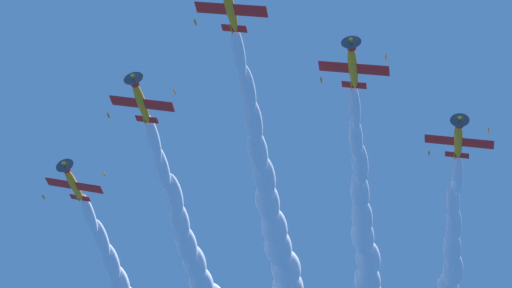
{
  "coord_description": "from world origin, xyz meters",
  "views": [
    {
      "loc": [
        2.01,
        34.54,
        1.86
      ],
      "look_at": [
        1.99,
        -26.39,
        75.44
      ],
      "focal_mm": 54.37,
      "sensor_mm": 36.0,
      "label": 1
    }
  ],
  "objects_px": {
    "airplane_lead": "(230,5)",
    "airplane_outer_left": "(458,138)",
    "airplane_outer_right": "(73,182)",
    "airplane_left_wingman": "(353,65)",
    "airplane_right_wingman": "(140,100)"
  },
  "relations": [
    {
      "from": "airplane_outer_right",
      "to": "airplane_left_wingman",
      "type": "bearing_deg",
      "value": 153.25
    },
    {
      "from": "airplane_outer_right",
      "to": "airplane_right_wingman",
      "type": "bearing_deg",
      "value": 126.42
    },
    {
      "from": "airplane_left_wingman",
      "to": "airplane_outer_left",
      "type": "distance_m",
      "value": 16.8
    },
    {
      "from": "airplane_lead",
      "to": "airplane_left_wingman",
      "type": "xyz_separation_m",
      "value": [
        -13.53,
        -8.31,
        1.44
      ]
    },
    {
      "from": "airplane_lead",
      "to": "airplane_left_wingman",
      "type": "relative_size",
      "value": 0.99
    },
    {
      "from": "airplane_outer_left",
      "to": "airplane_lead",
      "type": "bearing_deg",
      "value": 34.45
    },
    {
      "from": "airplane_lead",
      "to": "airplane_right_wingman",
      "type": "distance_m",
      "value": 15.85
    },
    {
      "from": "airplane_lead",
      "to": "airplane_left_wingman",
      "type": "distance_m",
      "value": 15.94
    },
    {
      "from": "airplane_right_wingman",
      "to": "airplane_lead",
      "type": "bearing_deg",
      "value": 130.73
    },
    {
      "from": "airplane_lead",
      "to": "airplane_right_wingman",
      "type": "relative_size",
      "value": 1.0
    },
    {
      "from": "airplane_left_wingman",
      "to": "airplane_outer_left",
      "type": "bearing_deg",
      "value": -142.8
    },
    {
      "from": "airplane_outer_left",
      "to": "airplane_outer_right",
      "type": "distance_m",
      "value": 47.51
    },
    {
      "from": "airplane_outer_left",
      "to": "airplane_outer_right",
      "type": "relative_size",
      "value": 1.01
    },
    {
      "from": "airplane_lead",
      "to": "airplane_outer_left",
      "type": "bearing_deg",
      "value": -145.55
    },
    {
      "from": "airplane_right_wingman",
      "to": "airplane_outer_right",
      "type": "distance_m",
      "value": 16.48
    }
  ]
}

